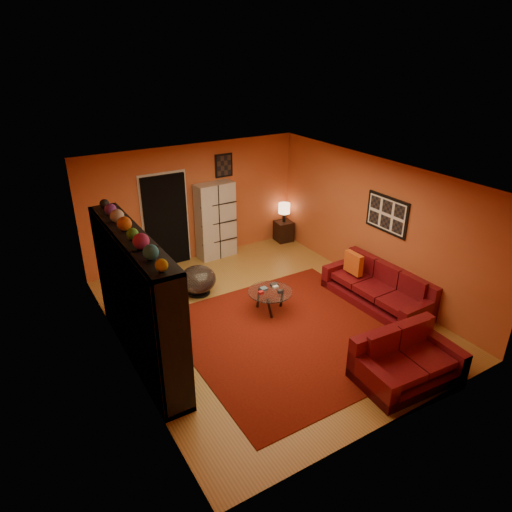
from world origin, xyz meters
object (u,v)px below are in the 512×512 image
entertainment_unit (137,300)px  side_table (284,231)px  bowl_chair (198,280)px  table_lamp (284,209)px  tv (142,304)px  coffee_table (270,294)px  storage_cabinet (216,221)px  loveseat (404,360)px  sofa (380,289)px

entertainment_unit → side_table: size_ratio=6.00×
bowl_chair → table_lamp: (2.94, 1.35, 0.52)m
tv → coffee_table: bearing=-86.3°
coffee_table → storage_cabinet: (0.24, 2.67, 0.50)m
entertainment_unit → table_lamp: bearing=31.3°
coffee_table → table_lamp: bearing=51.6°
entertainment_unit → side_table: 5.36m
loveseat → storage_cabinet: storage_cabinet is taller
storage_cabinet → bowl_chair: (-1.10, -1.40, -0.56)m
side_table → sofa: bearing=-91.9°
bowl_chair → sofa: bearing=-36.2°
storage_cabinet → side_table: 1.94m
tv → sofa: 4.46m
storage_cabinet → tv: bearing=-136.3°
storage_cabinet → side_table: storage_cabinet is taller
loveseat → table_lamp: table_lamp is taller
entertainment_unit → storage_cabinet: 3.88m
tv → coffee_table: size_ratio=1.08×
sofa → loveseat: 2.14m
loveseat → coffee_table: 2.64m
entertainment_unit → coffee_table: (2.44, 0.13, -0.68)m
storage_cabinet → coffee_table: bearing=-98.5°
entertainment_unit → sofa: entertainment_unit is taller
tv → loveseat: bearing=-127.5°
bowl_chair → loveseat: bearing=-67.5°
coffee_table → side_table: bearing=51.6°
storage_cabinet → sofa: bearing=-66.9°
coffee_table → storage_cabinet: size_ratio=0.47×
entertainment_unit → table_lamp: size_ratio=6.37×
side_table → table_lamp: (0.00, 0.00, 0.58)m
entertainment_unit → side_table: (4.53, 2.75, -0.80)m
sofa → loveseat: bearing=-127.4°
storage_cabinet → bowl_chair: 1.87m
storage_cabinet → table_lamp: 1.84m
storage_cabinet → bowl_chair: storage_cabinet is taller
sofa → table_lamp: 3.47m
loveseat → coffee_table: size_ratio=1.95×
storage_cabinet → table_lamp: size_ratio=3.70×
tv → storage_cabinet: size_ratio=0.50×
side_table → table_lamp: bearing=0.0°
tv → bowl_chair: size_ratio=1.24×
loveseat → bowl_chair: 4.13m
tv → sofa: (4.36, -0.64, -0.69)m
entertainment_unit → bowl_chair: 2.24m
storage_cabinet → table_lamp: (1.84, -0.05, -0.04)m
side_table → table_lamp: 0.58m
loveseat → table_lamp: size_ratio=3.37×
table_lamp → entertainment_unit: bearing=-148.7°
tv → coffee_table: (2.39, 0.15, -0.61)m
bowl_chair → side_table: 3.24m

